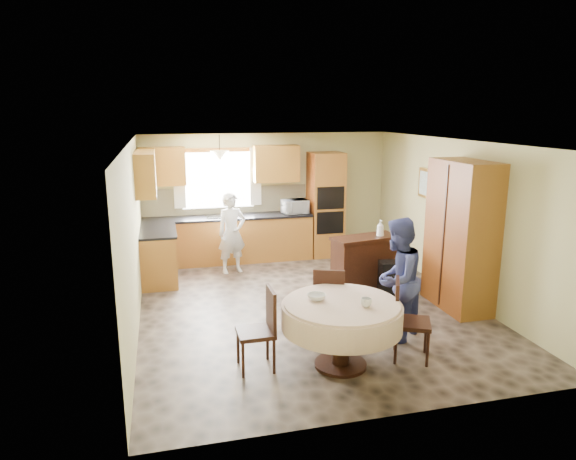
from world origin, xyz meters
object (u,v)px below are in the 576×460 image
Objects in this scene: oven_tower at (326,205)px; cupboard at (461,236)px; dining_table at (342,317)px; person_sink at (232,233)px; chair_left at (262,325)px; chair_right at (406,316)px; person_dining at (397,280)px; chair_back at (329,299)px; sideboard at (365,263)px.

oven_tower is 3.41m from cupboard.
person_sink is at bearing 100.63° from dining_table.
dining_table is at bearing 77.71° from chair_left.
person_dining is (0.13, 0.53, 0.27)m from chair_right.
dining_table is at bearing 116.10° from chair_right.
chair_right is at bearing 0.90° from dining_table.
chair_back reaches higher than chair_left.
oven_tower is 4.05m from chair_back.
sideboard is 3.26m from chair_left.
chair_back is (-1.24, -1.79, 0.13)m from sideboard.
person_sink is (-2.03, -0.70, -0.31)m from oven_tower.
oven_tower is 2.20× the size of chair_left.
chair_left is (-3.27, -1.17, -0.59)m from cupboard.
chair_back is (-1.20, -3.83, -0.52)m from oven_tower.
person_dining is (0.85, -0.22, 0.28)m from chair_back.
chair_right is (-1.55, -1.34, -0.57)m from cupboard.
person_sink is at bearing 140.69° from cupboard.
chair_left is at bearing 51.71° from chair_back.
person_dining is at bearing -112.29° from sideboard.
person_sink is (-0.73, 3.90, 0.12)m from dining_table.
chair_left is 1.16m from chair_back.
cupboard is 1.60× the size of dining_table.
person_sink is 0.92× the size of person_dining.
chair_left is 0.59× the size of person_dining.
cupboard is 2.29× the size of chair_back.
cupboard reaches higher than chair_back.
person_sink is (-2.08, 1.34, 0.33)m from sideboard.
chair_right reaches higher than sideboard.
chair_right is (0.72, -0.75, 0.01)m from chair_back.
chair_right is at bearing -83.27° from person_sink.
sideboard is 2.09m from person_dining.
person_sink reaches higher than chair_back.
dining_table is at bearing 104.14° from chair_back.
oven_tower is 4.08m from person_dining.
person_sink is 3.75m from person_dining.
person_dining is at bearing 100.39° from chair_left.
oven_tower is at bearing 74.21° from dining_table.
dining_table is 1.11m from person_dining.
chair_right reaches higher than dining_table.
cupboard is at bearing -143.58° from chair_back.
sideboard is at bearing 130.56° from cupboard.
cupboard reaches higher than oven_tower.
chair_right is at bearing -139.08° from cupboard.
chair_back is (1.00, 0.58, 0.01)m from chair_left.
chair_back is at bearing -90.12° from person_sink.
person_dining is (0.95, 0.54, 0.19)m from dining_table.
dining_table is (-1.30, -4.60, -0.44)m from oven_tower.
cupboard is 1.38× the size of person_dining.
oven_tower is 4.64m from chair_right.
person_sink is (-1.55, 3.88, 0.20)m from chair_right.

